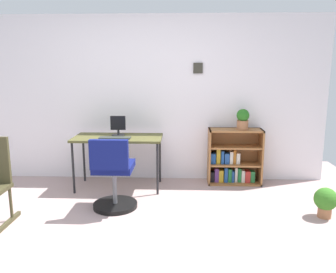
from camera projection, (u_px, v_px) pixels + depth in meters
name	position (u px, v px, depth m)	size (l,w,h in m)	color
ground_plane	(120.00, 252.00, 3.07)	(6.24, 6.24, 0.00)	#A88E8A
wall_back	(144.00, 99.00, 4.94)	(5.20, 0.12, 2.35)	white
desk	(118.00, 141.00, 4.59)	(1.18, 0.58, 0.71)	#4F4C25
monitor	(118.00, 127.00, 4.63)	(0.20, 0.18, 0.27)	#262628
keyboard	(115.00, 138.00, 4.46)	(0.41, 0.13, 0.02)	#2F342E
office_chair	(113.00, 178.00, 3.91)	(0.52, 0.55, 0.87)	black
bookshelf_low	(233.00, 159.00, 4.85)	(0.75, 0.30, 0.78)	#976133
potted_plant_on_shelf	(243.00, 119.00, 4.69)	(0.17, 0.17, 0.29)	#9E6642
potted_plant_floor	(326.00, 201.00, 3.74)	(0.25, 0.25, 0.34)	#9E6642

